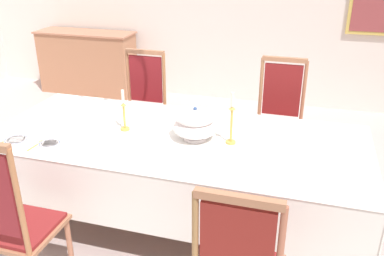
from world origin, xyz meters
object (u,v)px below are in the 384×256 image
at_px(soup_tureen, 195,124).
at_px(spoon_primary, 7,140).
at_px(bowl_near_right, 50,144).
at_px(candlestick_west, 124,115).
at_px(spoon_secondary, 40,143).
at_px(chair_north_b, 278,120).
at_px(dining_table, 176,145).
at_px(chair_north_a, 142,106).
at_px(chair_south_a, 11,220).
at_px(bowl_near_left, 16,141).
at_px(candlestick_east, 231,123).
at_px(sideboard, 88,62).

distance_m(soup_tureen, spoon_primary, 1.36).
relative_size(soup_tureen, bowl_near_right, 2.17).
bearing_deg(candlestick_west, spoon_secondary, -141.22).
bearing_deg(candlestick_west, chair_north_b, 42.87).
distance_m(dining_table, chair_north_a, 1.21).
distance_m(chair_north_a, bowl_near_right, 1.42).
bearing_deg(spoon_primary, soup_tureen, 31.97).
relative_size(chair_south_a, soup_tureen, 3.65).
bearing_deg(soup_tureen, chair_north_b, 62.53).
bearing_deg(soup_tureen, spoon_primary, -162.17).
distance_m(chair_north_b, candlestick_west, 1.49).
bearing_deg(candlestick_west, chair_north_a, 105.97).
relative_size(soup_tureen, bowl_near_left, 1.96).
height_order(dining_table, bowl_near_right, bowl_near_right).
height_order(chair_north_b, candlestick_east, candlestick_east).
distance_m(candlestick_west, spoon_primary, 0.85).
distance_m(candlestick_west, bowl_near_left, 0.78).
bearing_deg(bowl_near_right, candlestick_west, 47.39).
bearing_deg(spoon_primary, dining_table, 34.07).
bearing_deg(sideboard, dining_table, 130.14).
bearing_deg(bowl_near_right, spoon_primary, -179.81).
bearing_deg(spoon_secondary, dining_table, 26.76).
relative_size(chair_north_b, bowl_near_right, 7.81).
distance_m(chair_north_a, candlestick_east, 1.52).
height_order(bowl_near_left, bowl_near_right, bowl_near_left).
bearing_deg(chair_south_a, dining_table, 55.17).
bearing_deg(chair_north_a, spoon_secondary, 81.85).
relative_size(soup_tureen, spoon_primary, 1.80).
height_order(chair_north_b, spoon_secondary, chair_north_b).
height_order(chair_north_a, candlestick_west, chair_north_a).
relative_size(chair_north_a, bowl_near_left, 6.92).
height_order(chair_south_a, chair_north_b, chair_south_a).
distance_m(chair_north_a, spoon_primary, 1.49).
xyz_separation_m(bowl_near_left, sideboard, (-1.26, 3.16, -0.33)).
height_order(candlestick_east, bowl_near_right, candlestick_east).
bearing_deg(dining_table, candlestick_west, -180.00).
height_order(soup_tureen, candlestick_east, candlestick_east).
distance_m(chair_south_a, chair_north_b, 2.40).
bearing_deg(bowl_near_left, dining_table, 22.95).
xyz_separation_m(chair_north_a, candlestick_east, (1.10, -0.99, 0.36)).
relative_size(candlestick_east, spoon_secondary, 2.12).
bearing_deg(chair_north_b, chair_north_a, 0.06).
xyz_separation_m(chair_north_a, sideboard, (-1.60, 1.73, -0.11)).
bearing_deg(bowl_near_right, candlestick_east, 19.06).
xyz_separation_m(chair_north_b, spoon_secondary, (-1.55, -1.38, 0.20)).
distance_m(chair_north_a, soup_tureen, 1.33).
distance_m(chair_north_a, sideboard, 2.36).
distance_m(chair_north_b, spoon_primary, 2.29).
xyz_separation_m(chair_north_b, soup_tureen, (-0.52, -0.99, 0.31)).
xyz_separation_m(dining_table, chair_north_b, (0.66, 0.99, -0.12)).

